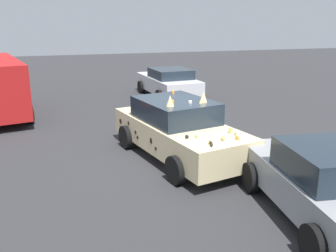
% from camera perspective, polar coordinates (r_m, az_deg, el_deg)
% --- Properties ---
extents(ground_plane, '(60.00, 60.00, 0.00)m').
position_cam_1_polar(ground_plane, '(10.09, 1.64, -4.78)').
color(ground_plane, '#2D2D30').
extents(art_car_decorated, '(4.73, 2.74, 1.81)m').
position_cam_1_polar(art_car_decorated, '(9.88, 1.54, -0.51)').
color(art_car_decorated, beige).
rests_on(art_car_decorated, ground).
extents(parked_sedan_behind_left, '(4.21, 2.29, 1.44)m').
position_cam_1_polar(parked_sedan_behind_left, '(7.48, 22.62, -7.98)').
color(parked_sedan_behind_left, gray).
rests_on(parked_sedan_behind_left, ground).
extents(parked_sedan_behind_right, '(4.29, 2.31, 1.35)m').
position_cam_1_polar(parked_sedan_behind_right, '(17.63, 0.07, 6.61)').
color(parked_sedan_behind_right, silver).
rests_on(parked_sedan_behind_right, ground).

